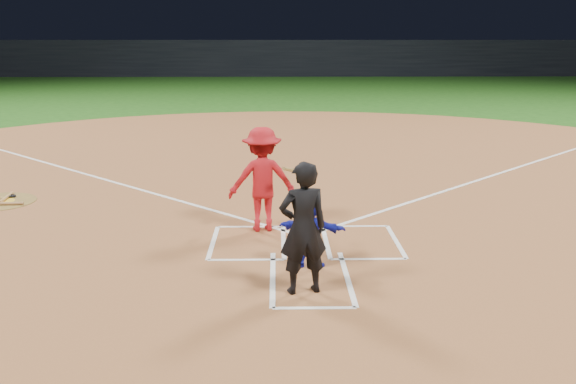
{
  "coord_description": "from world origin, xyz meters",
  "views": [
    {
      "loc": [
        -0.49,
        -10.59,
        3.47
      ],
      "look_at": [
        -0.3,
        -0.4,
        1.0
      ],
      "focal_mm": 40.0,
      "sensor_mm": 36.0,
      "label": 1
    }
  ],
  "objects_px": {
    "umpire": "(303,228)",
    "batter_at_plate": "(262,179)",
    "home_plate": "(305,241)",
    "catcher": "(311,231)"
  },
  "relations": [
    {
      "from": "umpire",
      "to": "batter_at_plate",
      "type": "xyz_separation_m",
      "value": [
        -0.62,
        2.99,
        0.02
      ]
    },
    {
      "from": "umpire",
      "to": "home_plate",
      "type": "bearing_deg",
      "value": -107.7
    },
    {
      "from": "catcher",
      "to": "umpire",
      "type": "relative_size",
      "value": 0.61
    },
    {
      "from": "catcher",
      "to": "umpire",
      "type": "xyz_separation_m",
      "value": [
        -0.16,
        -1.01,
        0.36
      ]
    },
    {
      "from": "catcher",
      "to": "umpire",
      "type": "bearing_deg",
      "value": 96.59
    },
    {
      "from": "umpire",
      "to": "batter_at_plate",
      "type": "height_order",
      "value": "batter_at_plate"
    },
    {
      "from": "home_plate",
      "to": "batter_at_plate",
      "type": "xyz_separation_m",
      "value": [
        -0.75,
        0.75,
        0.94
      ]
    },
    {
      "from": "home_plate",
      "to": "catcher",
      "type": "bearing_deg",
      "value": 91.53
    },
    {
      "from": "home_plate",
      "to": "catcher",
      "type": "distance_m",
      "value": 1.35
    },
    {
      "from": "home_plate",
      "to": "batter_at_plate",
      "type": "height_order",
      "value": "batter_at_plate"
    }
  ]
}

